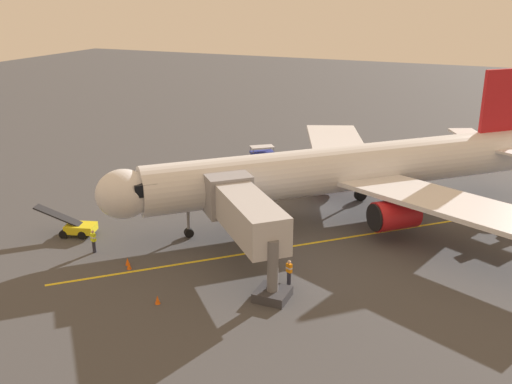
# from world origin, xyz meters

# --- Properties ---
(ground_plane) EXTENTS (220.00, 220.00, 0.00)m
(ground_plane) POSITION_xyz_m (0.00, 0.00, 0.00)
(ground_plane) COLOR #424244
(apron_lead_in_line) EXTENTS (29.17, 27.72, 0.01)m
(apron_lead_in_line) POSITION_xyz_m (-1.35, 6.34, 0.01)
(apron_lead_in_line) COLOR yellow
(apron_lead_in_line) RESTS_ON ground
(airplane) EXTENTS (33.30, 32.85, 11.50)m
(airplane) POSITION_xyz_m (-1.55, 0.14, 4.00)
(airplane) COLOR silver
(airplane) RESTS_ON ground
(jet_bridge) EXTENTS (9.32, 9.64, 5.40)m
(jet_bridge) POSITION_xyz_m (2.93, 11.80, 3.76)
(jet_bridge) COLOR #B7B7BC
(jet_bridge) RESTS_ON ground
(ground_crew_marshaller) EXTENTS (0.46, 0.36, 1.71)m
(ground_crew_marshaller) POSITION_xyz_m (13.39, 14.74, 0.89)
(ground_crew_marshaller) COLOR #23232D
(ground_crew_marshaller) RESTS_ON ground
(ground_crew_wing_walker) EXTENTS (0.47, 0.41, 1.71)m
(ground_crew_wing_walker) POSITION_xyz_m (-1.24, 13.76, 0.89)
(ground_crew_wing_walker) COLOR #23232D
(ground_crew_wing_walker) RESTS_ON ground
(ground_crew_loader) EXTENTS (0.42, 0.29, 1.71)m
(ground_crew_loader) POSITION_xyz_m (4.27, 3.55, 0.89)
(ground_crew_loader) COLOR #23232D
(ground_crew_loader) RESTS_ON ground
(belt_loader_near_nose) EXTENTS (4.73, 2.47, 2.32)m
(belt_loader_near_nose) POSITION_xyz_m (16.56, 12.73, 0.71)
(belt_loader_near_nose) COLOR yellow
(belt_loader_near_nose) RESTS_ON ground
(baggage_cart_portside) EXTENTS (2.91, 2.71, 1.27)m
(baggage_cart_portside) POSITION_xyz_m (11.92, -13.34, 0.66)
(baggage_cart_portside) COLOR #2D3899
(baggage_cart_portside) RESTS_ON ground
(belt_loader_rear_apron) EXTENTS (4.42, 3.63, 2.32)m
(belt_loader_rear_apron) POSITION_xyz_m (5.97, -8.39, 0.71)
(belt_loader_rear_apron) COLOR #2D3899
(belt_loader_rear_apron) RESTS_ON ground
(safety_cone_nose_left) EXTENTS (0.32, 0.32, 0.55)m
(safety_cone_nose_left) POSITION_xyz_m (9.98, 15.52, 0.28)
(safety_cone_nose_left) COLOR #F2590F
(safety_cone_nose_left) RESTS_ON ground
(safety_cone_nose_right) EXTENTS (0.32, 0.32, 0.55)m
(safety_cone_nose_right) POSITION_xyz_m (9.53, 15.99, 0.28)
(safety_cone_nose_right) COLOR #F2590F
(safety_cone_nose_right) RESTS_ON ground
(safety_cone_wing_port) EXTENTS (0.32, 0.32, 0.55)m
(safety_cone_wing_port) POSITION_xyz_m (5.24, 19.20, 0.28)
(safety_cone_wing_port) COLOR #F2590F
(safety_cone_wing_port) RESTS_ON ground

